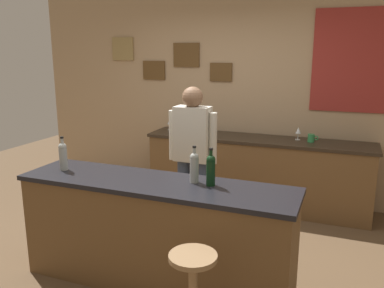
# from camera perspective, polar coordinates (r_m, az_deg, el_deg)

# --- Properties ---
(ground_plane) EXTENTS (10.00, 10.00, 0.00)m
(ground_plane) POSITION_cam_1_polar(r_m,az_deg,el_deg) (3.99, -2.36, -16.27)
(ground_plane) COLOR brown
(back_wall) EXTENTS (6.00, 0.09, 2.80)m
(back_wall) POSITION_cam_1_polar(r_m,az_deg,el_deg) (5.41, 6.52, 7.28)
(back_wall) COLOR tan
(back_wall) RESTS_ON ground_plane
(bar_counter) EXTENTS (2.35, 0.60, 0.92)m
(bar_counter) POSITION_cam_1_polar(r_m,az_deg,el_deg) (3.46, -5.18, -12.59)
(bar_counter) COLOR brown
(bar_counter) RESTS_ON ground_plane
(side_counter) EXTENTS (2.82, 0.56, 0.90)m
(side_counter) POSITION_cam_1_polar(r_m,az_deg,el_deg) (5.16, 9.19, -4.04)
(side_counter) COLOR brown
(side_counter) RESTS_ON ground_plane
(bartender) EXTENTS (0.52, 0.21, 1.62)m
(bartender) POSITION_cam_1_polar(r_m,az_deg,el_deg) (4.10, 0.08, -1.33)
(bartender) COLOR #384766
(bartender) RESTS_ON ground_plane
(bar_stool) EXTENTS (0.32, 0.32, 0.68)m
(bar_stool) POSITION_cam_1_polar(r_m,az_deg,el_deg) (2.78, 0.14, -19.55)
(bar_stool) COLOR olive
(bar_stool) RESTS_ON ground_plane
(wine_bottle_a) EXTENTS (0.07, 0.07, 0.31)m
(wine_bottle_a) POSITION_cam_1_polar(r_m,az_deg,el_deg) (3.73, -18.00, -1.53)
(wine_bottle_a) COLOR #999E99
(wine_bottle_a) RESTS_ON bar_counter
(wine_bottle_b) EXTENTS (0.07, 0.07, 0.31)m
(wine_bottle_b) POSITION_cam_1_polar(r_m,az_deg,el_deg) (3.21, 0.33, -3.22)
(wine_bottle_b) COLOR #999E99
(wine_bottle_b) RESTS_ON bar_counter
(wine_bottle_c) EXTENTS (0.07, 0.07, 0.31)m
(wine_bottle_c) POSITION_cam_1_polar(r_m,az_deg,el_deg) (3.14, 2.71, -3.59)
(wine_bottle_c) COLOR black
(wine_bottle_c) RESTS_ON bar_counter
(wine_glass_a) EXTENTS (0.07, 0.07, 0.16)m
(wine_glass_a) POSITION_cam_1_polar(r_m,az_deg,el_deg) (5.50, -3.20, 3.19)
(wine_glass_a) COLOR silver
(wine_glass_a) RESTS_ON side_counter
(wine_glass_b) EXTENTS (0.07, 0.07, 0.16)m
(wine_glass_b) POSITION_cam_1_polar(r_m,az_deg,el_deg) (5.03, 14.99, 1.82)
(wine_glass_b) COLOR silver
(wine_glass_b) RESTS_ON side_counter
(coffee_mug) EXTENTS (0.12, 0.08, 0.09)m
(coffee_mug) POSITION_cam_1_polar(r_m,az_deg,el_deg) (4.97, 16.74, 0.83)
(coffee_mug) COLOR #338C4C
(coffee_mug) RESTS_ON side_counter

